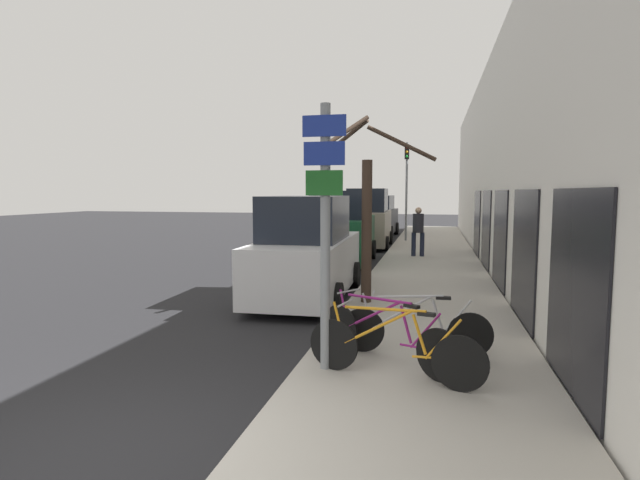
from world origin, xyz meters
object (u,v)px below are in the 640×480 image
(street_tree, at_px, (365,213))
(bicycle_0, at_px, (393,349))
(traffic_light, at_px, (407,178))
(bicycle_2, at_px, (415,328))
(parked_car_2, at_px, (368,221))
(pedestrian_near, at_px, (418,228))
(parked_car_0, at_px, (307,253))
(parked_car_3, at_px, (377,218))
(bicycle_1, at_px, (385,336))
(parked_car_1, at_px, (341,231))
(signpost, at_px, (325,227))

(street_tree, bearing_deg, bicycle_0, -77.63)
(traffic_light, bearing_deg, bicycle_2, -86.38)
(parked_car_2, xyz_separation_m, pedestrian_near, (2.25, -3.79, 0.00))
(parked_car_0, bearing_deg, parked_car_3, 89.14)
(bicycle_0, xyz_separation_m, parked_car_0, (-2.32, 4.90, 0.50))
(bicycle_1, xyz_separation_m, parked_car_1, (-2.41, 9.90, 0.57))
(pedestrian_near, relative_size, traffic_light, 0.38)
(traffic_light, bearing_deg, parked_car_3, 115.84)
(bicycle_1, bearing_deg, street_tree, 46.35)
(bicycle_2, distance_m, parked_car_0, 4.67)
(parked_car_3, bearing_deg, parked_car_0, -87.47)
(parked_car_0, height_order, street_tree, street_tree)
(bicycle_2, xyz_separation_m, traffic_light, (-1.04, 16.45, 2.52))
(bicycle_1, height_order, traffic_light, traffic_light)
(parked_car_0, height_order, pedestrian_near, parked_car_0)
(parked_car_1, height_order, parked_car_3, parked_car_1)
(parked_car_1, bearing_deg, pedestrian_near, 28.43)
(parked_car_3, distance_m, street_tree, 17.00)
(street_tree, xyz_separation_m, traffic_light, (0.10, 13.28, 1.07))
(parked_car_3, bearing_deg, signpost, -83.73)
(bicycle_0, relative_size, pedestrian_near, 1.26)
(parked_car_2, height_order, street_tree, street_tree)
(bicycle_1, height_order, bicycle_2, bicycle_1)
(bicycle_0, distance_m, parked_car_1, 10.75)
(bicycle_1, distance_m, parked_car_0, 4.90)
(parked_car_1, bearing_deg, bicycle_0, -78.19)
(parked_car_2, xyz_separation_m, traffic_light, (1.52, 1.80, 1.90))
(signpost, distance_m, bicycle_0, 1.68)
(bicycle_1, bearing_deg, traffic_light, 36.69)
(bicycle_0, relative_size, parked_car_0, 0.46)
(signpost, bearing_deg, street_tree, 90.59)
(parked_car_1, xyz_separation_m, traffic_light, (1.73, 7.03, 1.93))
(parked_car_0, bearing_deg, bicycle_0, -66.45)
(bicycle_2, height_order, pedestrian_near, pedestrian_near)
(bicycle_2, distance_m, parked_car_2, 14.88)
(signpost, xyz_separation_m, pedestrian_near, (0.79, 11.67, -0.82))
(bicycle_0, height_order, street_tree, street_tree)
(bicycle_0, xyz_separation_m, pedestrian_near, (-0.09, 11.87, 0.61))
(signpost, bearing_deg, bicycle_0, -13.14)
(parked_car_0, xyz_separation_m, parked_car_3, (-0.25, 16.18, -0.02))
(bicycle_1, bearing_deg, pedestrian_near, 34.14)
(pedestrian_near, bearing_deg, parked_car_1, -146.64)
(bicycle_0, relative_size, bicycle_1, 1.12)
(signpost, distance_m, street_tree, 3.98)
(parked_car_0, bearing_deg, traffic_light, 81.45)
(bicycle_0, bearing_deg, parked_car_2, 22.13)
(bicycle_0, xyz_separation_m, parked_car_2, (-2.34, 15.66, 0.60))
(parked_car_0, relative_size, parked_car_3, 0.98)
(bicycle_1, distance_m, traffic_light, 17.13)
(pedestrian_near, bearing_deg, parked_car_3, 108.05)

